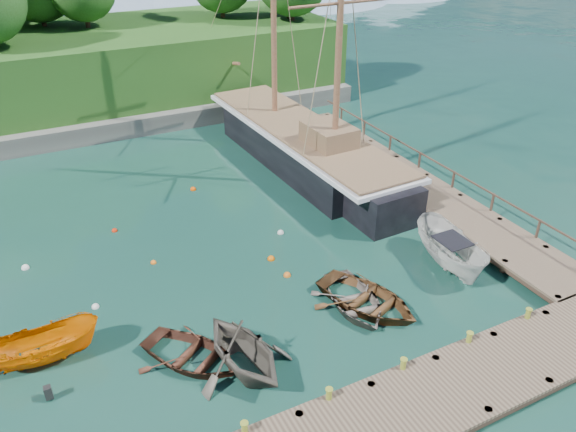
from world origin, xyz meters
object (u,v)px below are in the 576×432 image
object	(u,v)px
rowboat_0	(193,361)
cabin_boat_white	(448,266)
rowboat_1	(244,370)
rowboat_2	(367,306)
motorboat_orange	(47,361)
rowboat_3	(354,306)
schooner	(302,149)

from	to	relation	value
rowboat_0	cabin_boat_white	xyz separation A→B (m)	(12.58, 0.52, 0.00)
rowboat_1	cabin_boat_white	world-z (taller)	rowboat_1
rowboat_0	rowboat_2	bearing A→B (deg)	-37.11
rowboat_1	rowboat_2	xyz separation A→B (m)	(6.02, 1.01, 0.00)
rowboat_0	rowboat_2	world-z (taller)	rowboat_2
rowboat_2	motorboat_orange	bearing A→B (deg)	145.81
rowboat_3	schooner	distance (m)	14.54
rowboat_2	cabin_boat_white	bearing A→B (deg)	-13.30
cabin_boat_white	rowboat_3	bearing A→B (deg)	-163.86
rowboat_1	rowboat_0	bearing A→B (deg)	130.55
rowboat_2	schooner	bearing A→B (deg)	50.78
rowboat_0	motorboat_orange	distance (m)	5.42
rowboat_0	rowboat_1	distance (m)	1.98
rowboat_0	rowboat_1	bearing A→B (deg)	-74.54
cabin_boat_white	rowboat_0	bearing A→B (deg)	-166.64
rowboat_2	motorboat_orange	xyz separation A→B (m)	(-12.37, 2.69, 0.00)
rowboat_3	motorboat_orange	xyz separation A→B (m)	(-11.89, 2.43, 0.00)
rowboat_3	schooner	bearing A→B (deg)	78.20
rowboat_0	rowboat_3	bearing A→B (deg)	-35.08
rowboat_2	rowboat_0	bearing A→B (deg)	156.24
rowboat_2	rowboat_1	bearing A→B (deg)	167.60
rowboat_0	cabin_boat_white	world-z (taller)	cabin_boat_white
schooner	rowboat_0	bearing A→B (deg)	-133.37
cabin_boat_white	schooner	world-z (taller)	schooner
rowboat_0	motorboat_orange	xyz separation A→B (m)	(-4.83, 2.45, 0.00)
rowboat_1	motorboat_orange	distance (m)	7.36
rowboat_0	rowboat_2	distance (m)	7.55
rowboat_2	motorboat_orange	distance (m)	12.66
motorboat_orange	schooner	xyz separation A→B (m)	(16.72, 11.25, 1.04)
rowboat_0	rowboat_1	world-z (taller)	rowboat_1
motorboat_orange	schooner	distance (m)	20.18
rowboat_3	motorboat_orange	size ratio (longest dim) A/B	0.98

